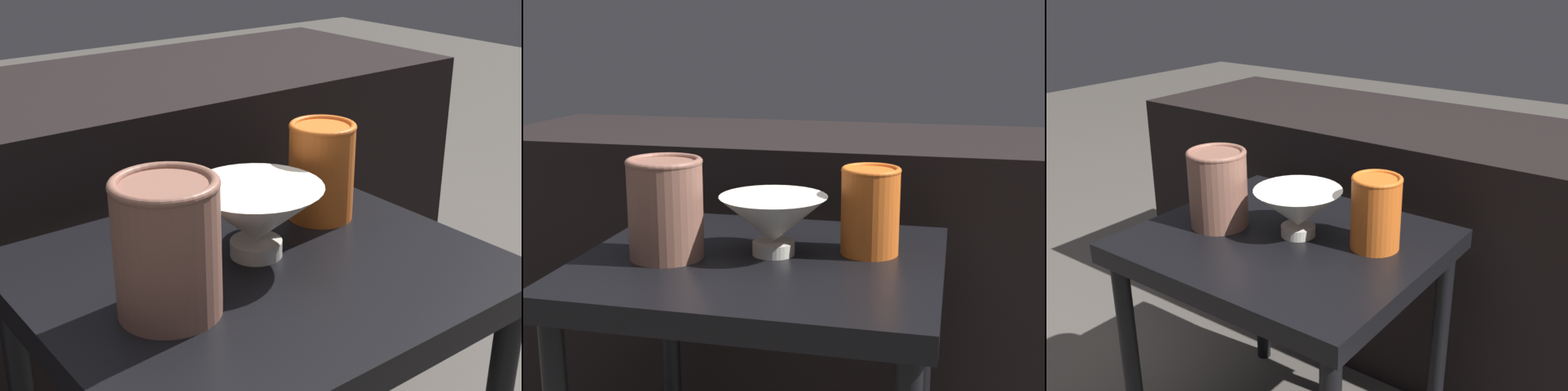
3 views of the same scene
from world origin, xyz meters
TOP-DOWN VIEW (x-y plane):
  - table at (0.00, 0.00)m, footprint 0.57×0.50m
  - couch_backdrop at (0.00, 0.56)m, footprint 1.53×0.50m
  - bowl at (0.02, 0.02)m, footprint 0.18×0.18m
  - vase_textured_left at (-0.15, -0.03)m, footprint 0.12×0.12m
  - vase_colorful_right at (0.17, 0.06)m, footprint 0.10×0.10m

SIDE VIEW (x-z plane):
  - couch_backdrop at x=0.00m, z-range 0.00..0.64m
  - table at x=0.00m, z-range 0.19..0.71m
  - bowl at x=0.02m, z-range 0.52..0.62m
  - vase_colorful_right at x=0.17m, z-range 0.52..0.66m
  - vase_textured_left at x=-0.15m, z-range 0.52..0.68m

